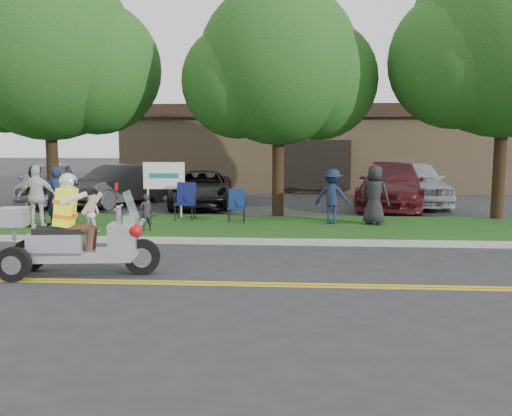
# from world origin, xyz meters

# --- Properties ---
(ground) EXTENTS (120.00, 120.00, 0.00)m
(ground) POSITION_xyz_m (0.00, 0.00, 0.00)
(ground) COLOR #28282B
(ground) RESTS_ON ground
(centerline_near) EXTENTS (60.00, 0.10, 0.01)m
(centerline_near) POSITION_xyz_m (0.00, -0.58, 0.01)
(centerline_near) COLOR gold
(centerline_near) RESTS_ON ground
(centerline_far) EXTENTS (60.00, 0.10, 0.01)m
(centerline_far) POSITION_xyz_m (0.00, -0.42, 0.01)
(centerline_far) COLOR gold
(centerline_far) RESTS_ON ground
(curb) EXTENTS (60.00, 0.25, 0.12)m
(curb) POSITION_xyz_m (0.00, 3.05, 0.06)
(curb) COLOR #A8A89E
(curb) RESTS_ON ground
(grass_verge) EXTENTS (60.00, 4.00, 0.10)m
(grass_verge) POSITION_xyz_m (0.00, 5.20, 0.06)
(grass_verge) COLOR #204612
(grass_verge) RESTS_ON ground
(commercial_building) EXTENTS (18.00, 8.20, 4.00)m
(commercial_building) POSITION_xyz_m (2.00, 18.98, 2.01)
(commercial_building) COLOR #9E7F5B
(commercial_building) RESTS_ON ground
(tree_left) EXTENTS (6.62, 5.40, 7.78)m
(tree_left) POSITION_xyz_m (-6.44, 7.03, 4.85)
(tree_left) COLOR #332114
(tree_left) RESTS_ON ground
(tree_mid) EXTENTS (5.88, 4.80, 7.05)m
(tree_mid) POSITION_xyz_m (0.55, 7.23, 4.43)
(tree_mid) COLOR #332114
(tree_mid) RESTS_ON ground
(tree_right) EXTENTS (6.86, 5.60, 8.07)m
(tree_right) POSITION_xyz_m (7.06, 7.03, 5.03)
(tree_right) COLOR #332114
(tree_right) RESTS_ON ground
(business_sign) EXTENTS (1.25, 0.06, 1.75)m
(business_sign) POSITION_xyz_m (-2.90, 6.60, 1.26)
(business_sign) COLOR silver
(business_sign) RESTS_ON ground
(trike_scooter) EXTENTS (2.82, 0.99, 1.84)m
(trike_scooter) POSITION_xyz_m (-2.96, -0.08, 0.64)
(trike_scooter) COLOR black
(trike_scooter) RESTS_ON ground
(lawn_chair_a) EXTENTS (0.57, 0.59, 1.07)m
(lawn_chair_a) POSITION_xyz_m (-2.16, 6.16, 0.71)
(lawn_chair_a) COLOR black
(lawn_chair_a) RESTS_ON grass_verge
(lawn_chair_b) EXTENTS (0.49, 0.51, 0.92)m
(lawn_chair_b) POSITION_xyz_m (-0.62, 5.80, 0.63)
(lawn_chair_b) COLOR black
(lawn_chair_b) RESTS_ON grass_verge
(spectator_adult_left) EXTENTS (0.68, 0.55, 1.61)m
(spectator_adult_left) POSITION_xyz_m (-5.37, 4.67, 0.91)
(spectator_adult_left) COLOR #172041
(spectator_adult_left) RESTS_ON grass_verge
(spectator_adult_mid) EXTENTS (0.89, 0.74, 1.63)m
(spectator_adult_mid) POSITION_xyz_m (-5.93, 4.59, 0.92)
(spectator_adult_mid) COLOR black
(spectator_adult_mid) RESTS_ON grass_verge
(spectator_adult_right) EXTENTS (1.03, 0.59, 1.66)m
(spectator_adult_right) POSITION_xyz_m (-5.72, 4.32, 0.94)
(spectator_adult_right) COLOR silver
(spectator_adult_right) RESTS_ON grass_verge
(spectator_chair_a) EXTENTS (1.10, 0.81, 1.52)m
(spectator_chair_a) POSITION_xyz_m (2.05, 5.63, 0.87)
(spectator_chair_a) COLOR #16203E
(spectator_chair_a) RESTS_ON grass_verge
(spectator_chair_b) EXTENTS (0.94, 0.81, 1.63)m
(spectator_chair_b) POSITION_xyz_m (3.19, 5.57, 0.92)
(spectator_chair_b) COLOR black
(spectator_chair_b) RESTS_ON grass_verge
(child_left) EXTENTS (0.41, 0.37, 0.94)m
(child_left) POSITION_xyz_m (-2.78, 4.14, 0.57)
(child_left) COLOR black
(child_left) RESTS_ON grass_verge
(child_right) EXTENTS (0.53, 0.46, 0.94)m
(child_right) POSITION_xyz_m (-4.10, 3.84, 0.57)
(child_right) COLOR silver
(child_right) RESTS_ON grass_verge
(parked_car_far_left) EXTENTS (3.27, 5.15, 1.63)m
(parked_car_far_left) POSITION_xyz_m (-8.17, 10.25, 0.82)
(parked_car_far_left) COLOR #989B9F
(parked_car_far_left) RESTS_ON ground
(parked_car_left) EXTENTS (3.30, 4.79, 1.50)m
(parked_car_left) POSITION_xyz_m (-5.50, 10.21, 0.75)
(parked_car_left) COLOR #313133
(parked_car_left) RESTS_ON ground
(parked_car_mid) EXTENTS (2.67, 4.87, 1.29)m
(parked_car_mid) POSITION_xyz_m (-2.34, 9.99, 0.65)
(parked_car_mid) COLOR black
(parked_car_mid) RESTS_ON ground
(parked_car_right) EXTENTS (3.41, 5.81, 1.58)m
(parked_car_right) POSITION_xyz_m (4.50, 10.16, 0.79)
(parked_car_right) COLOR #4F1216
(parked_car_right) RESTS_ON ground
(parked_car_far_right) EXTENTS (2.16, 5.05, 1.70)m
(parked_car_far_right) POSITION_xyz_m (5.31, 10.83, 0.85)
(parked_car_far_right) COLOR #A1A3A8
(parked_car_far_right) RESTS_ON ground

